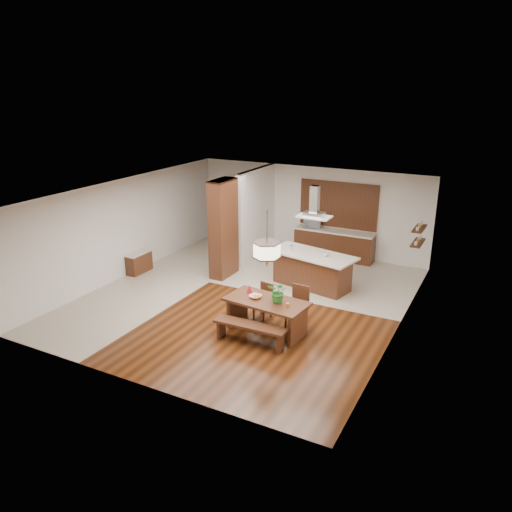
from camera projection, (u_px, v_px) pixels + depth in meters
The scene contains 25 objects.
room_shell at pixel (246, 224), 12.73m from camera, with size 9.00×9.04×2.92m.
tile_hallway at pixel (164, 280), 14.60m from camera, with size 2.50×9.00×0.01m, color #C0B4A0.
tile_kitchen at pixel (322, 276), 14.95m from camera, with size 5.50×4.00×0.01m, color #C0B4A0.
soffit_band at pixel (245, 192), 12.46m from camera, with size 8.00×9.00×0.02m, color #3C220F.
partition_pier at pixel (223, 229), 14.55m from camera, with size 0.45×1.00×2.90m, color black.
partition_stub at pixel (256, 213), 16.31m from camera, with size 0.18×2.40×2.90m, color silver.
hallway_console at pixel (139, 263), 15.13m from camera, with size 0.37×0.88×0.63m, color black.
hallway_doorway at pixel (238, 213), 17.92m from camera, with size 1.10×0.20×2.10m, color black.
rear_counter at pixel (334, 244), 16.33m from camera, with size 2.60×0.62×0.95m.
kitchen_window at pixel (339, 205), 16.13m from camera, with size 2.60×0.08×1.50m, color olive.
shelf_lower at pixel (418, 243), 13.44m from camera, with size 0.26×0.90×0.04m, color black.
shelf_upper at pixel (419, 228), 13.31m from camera, with size 0.26×0.90×0.04m, color black.
dining_table at pixel (266, 309), 11.44m from camera, with size 1.97×1.13×0.79m.
dining_bench at pixel (250, 334), 11.01m from camera, with size 1.67×0.37×0.47m, color black, non-canonical shape.
dining_chair_left at pixel (263, 301), 12.19m from camera, with size 0.38×0.38×0.86m, color black, non-canonical shape.
dining_chair_right at pixel (297, 307), 11.67m from camera, with size 0.44×0.44×1.00m, color black, non-canonical shape.
pendant_lantern at pixel (267, 239), 10.89m from camera, with size 0.64×0.64×1.31m, color #FBF4C0, non-canonical shape.
foliage_plant at pixel (278, 292), 11.18m from camera, with size 0.45×0.39×0.50m, color #296D24.
fruit_bowl at pixel (255, 297), 11.48m from camera, with size 0.27×0.27×0.07m, color beige.
napkin_cone at pixel (249, 289), 11.74m from camera, with size 0.13×0.13×0.21m, color #AB0C15.
gold_ornament at pixel (288, 305), 11.00m from camera, with size 0.07×0.07×0.10m, color gold.
kitchen_island at pixel (312, 270), 13.99m from camera, with size 2.62×1.55×1.01m.
range_hood at pixel (315, 202), 13.36m from camera, with size 0.90×0.55×0.87m, color silver, non-canonical shape.
island_cup at pixel (326, 254), 13.55m from camera, with size 0.13×0.13×0.10m, color silver.
microwave at pixel (312, 223), 16.49m from camera, with size 0.56×0.38×0.31m, color silver.
Camera 1 is at (5.91, -10.78, 5.48)m, focal length 35.00 mm.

